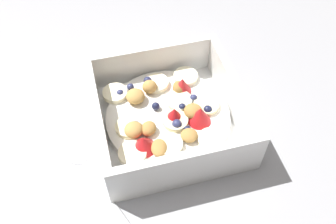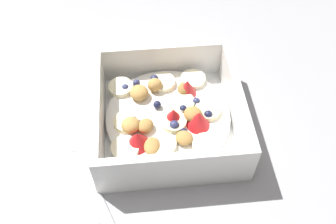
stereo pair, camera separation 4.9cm
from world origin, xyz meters
name	(u,v)px [view 1 (the left image)]	position (x,y,z in m)	size (l,w,h in m)	color
ground_plane	(174,130)	(0.00, 0.00, 0.00)	(2.40, 2.40, 0.00)	#9E9EA3
fruit_bowl	(168,116)	(0.01, -0.01, 0.02)	(0.19, 0.19, 0.07)	white
spoon	(84,162)	(0.13, 0.02, 0.00)	(0.08, 0.17, 0.01)	silver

